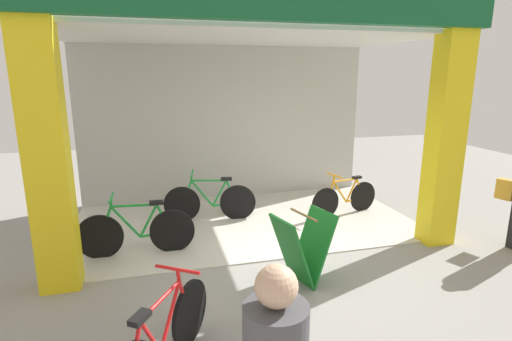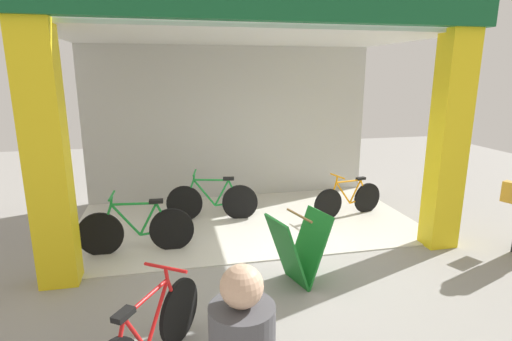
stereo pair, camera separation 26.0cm
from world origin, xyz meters
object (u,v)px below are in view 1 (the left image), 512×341
Objects in this scene: bicycle_inside_0 at (345,198)px; bicycle_parked_0 at (163,340)px; bicycle_inside_1 at (210,201)px; sandwich_board_sign at (303,248)px; bicycle_inside_2 at (137,231)px.

bicycle_parked_0 is (-3.48, -3.41, 0.03)m from bicycle_inside_0.
sandwich_board_sign reaches higher than bicycle_inside_1.
bicycle_parked_0 is at bearing -104.58° from bicycle_inside_1.
sandwich_board_sign is at bearing -33.37° from bicycle_inside_2.
bicycle_inside_1 is (-2.51, 0.34, 0.04)m from bicycle_inside_0.
bicycle_inside_2 is 2.47m from sandwich_board_sign.
bicycle_inside_1 is 1.18× the size of bicycle_parked_0.
bicycle_inside_0 is 3.85m from bicycle_inside_2.
bicycle_parked_0 is at bearing -145.03° from sandwich_board_sign.
bicycle_parked_0 is at bearing -135.61° from bicycle_inside_0.
bicycle_inside_0 is 2.53m from bicycle_inside_1.
bicycle_inside_2 is at bearing 96.05° from bicycle_parked_0.
bicycle_inside_1 reaches higher than bicycle_inside_0.
sandwich_board_sign is at bearing -128.17° from bicycle_inside_0.
bicycle_inside_0 is 0.89× the size of bicycle_inside_1.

